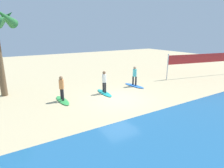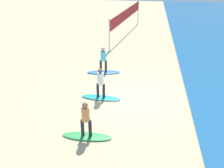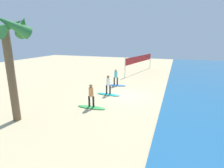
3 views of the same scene
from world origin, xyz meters
TOP-DOWN VIEW (x-y plane):
  - ground_plane at (0.00, 0.00)m, footprint 60.00×60.00m
  - surfboard_blue at (-2.91, -1.97)m, footprint 0.88×2.16m
  - surfer_blue at (-2.91, -1.97)m, footprint 0.32×0.46m
  - surfboard_teal at (0.27, -1.58)m, footprint 0.66×2.12m
  - surfer_teal at (0.27, -1.58)m, footprint 0.32×0.46m
  - surfboard_green at (3.48, -1.63)m, footprint 0.60×2.11m
  - surfer_green at (3.48, -1.63)m, footprint 0.32×0.46m
  - volleyball_net at (-11.47, -1.26)m, footprint 8.91×1.94m

SIDE VIEW (x-z plane):
  - ground_plane at x=0.00m, z-range 0.00..0.00m
  - surfboard_blue at x=-2.91m, z-range 0.00..0.09m
  - surfboard_teal at x=0.27m, z-range 0.00..0.09m
  - surfboard_green at x=3.48m, z-range 0.00..0.09m
  - surfer_blue at x=-2.91m, z-range 0.22..1.86m
  - surfer_teal at x=0.27m, z-range 0.22..1.86m
  - surfer_green at x=3.48m, z-range 0.22..1.86m
  - volleyball_net at x=-11.47m, z-range 0.54..3.04m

